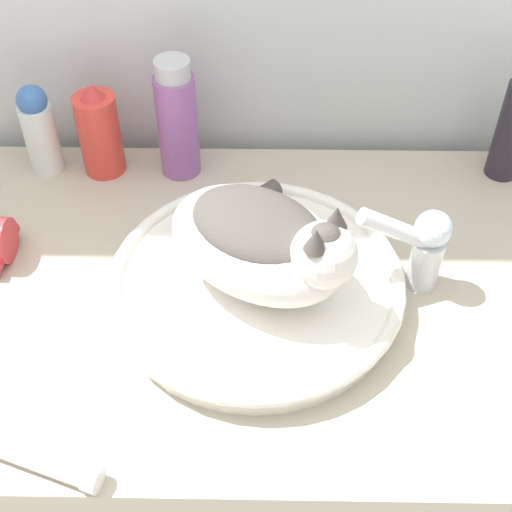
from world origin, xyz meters
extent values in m
cube|color=#B2A893|center=(0.00, 0.32, 0.43)|extent=(1.00, 0.64, 0.87)
cylinder|color=white|center=(0.02, 0.30, 0.89)|extent=(0.39, 0.39, 0.03)
torus|color=white|center=(0.02, 0.30, 0.90)|extent=(0.41, 0.41, 0.02)
ellipsoid|color=silver|center=(0.02, 0.30, 0.97)|extent=(0.30, 0.28, 0.12)
ellipsoid|color=#47423D|center=(0.02, 0.30, 1.00)|extent=(0.23, 0.21, 0.05)
sphere|color=silver|center=(0.10, 0.24, 1.01)|extent=(0.08, 0.08, 0.08)
sphere|color=#47423D|center=(0.10, 0.24, 1.03)|extent=(0.05, 0.05, 0.05)
cone|color=#47423D|center=(0.09, 0.22, 1.05)|extent=(0.03, 0.03, 0.03)
cone|color=#47423D|center=(0.11, 0.26, 1.05)|extent=(0.03, 0.03, 0.03)
cylinder|color=#47423D|center=(-0.01, 0.41, 0.93)|extent=(0.13, 0.13, 0.03)
cylinder|color=silver|center=(0.25, 0.33, 0.91)|extent=(0.04, 0.04, 0.08)
cylinder|color=silver|center=(0.20, 0.32, 0.98)|extent=(0.11, 0.04, 0.08)
sphere|color=silver|center=(0.25, 0.33, 0.97)|extent=(0.05, 0.05, 0.05)
cylinder|color=#93569E|center=(-0.11, 0.58, 0.96)|extent=(0.06, 0.06, 0.17)
cylinder|color=#B7B7BC|center=(-0.11, 0.58, 1.06)|extent=(0.05, 0.05, 0.03)
cylinder|color=#DB3D33|center=(-0.24, 0.58, 0.94)|extent=(0.07, 0.07, 0.14)
cone|color=red|center=(-0.24, 0.58, 1.02)|extent=(0.04, 0.04, 0.02)
cylinder|color=silver|center=(-0.33, 0.58, 0.93)|extent=(0.05, 0.05, 0.12)
sphere|color=#3866AD|center=(-0.33, 0.58, 1.00)|extent=(0.05, 0.05, 0.05)
cylinder|color=silver|center=(-0.23, 0.04, 0.88)|extent=(0.15, 0.07, 0.03)
cylinder|color=white|center=(-0.16, 0.01, 0.88)|extent=(0.03, 0.03, 0.03)
camera|label=1|loc=(0.03, -0.36, 1.61)|focal=50.00mm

